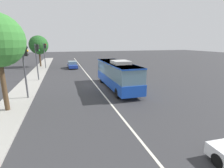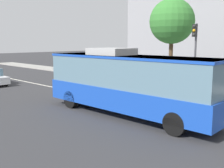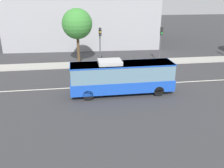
{
  "view_description": "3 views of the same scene",
  "coord_description": "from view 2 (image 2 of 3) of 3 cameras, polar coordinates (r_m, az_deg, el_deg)",
  "views": [
    {
      "loc": [
        -21.07,
        3.94,
        5.44
      ],
      "look_at": [
        -4.24,
        -1.07,
        1.0
      ],
      "focal_mm": 26.71,
      "sensor_mm": 36.0,
      "label": 1
    },
    {
      "loc": [
        6.21,
        -12.63,
        3.82
      ],
      "look_at": [
        -3.81,
        -2.17,
        1.51
      ],
      "focal_mm": 43.09,
      "sensor_mm": 36.0,
      "label": 2
    },
    {
      "loc": [
        -6.75,
        -23.71,
        9.46
      ],
      "look_at": [
        -3.62,
        -2.06,
        1.01
      ],
      "focal_mm": 38.43,
      "sensor_mm": 36.0,
      "label": 3
    }
  ],
  "objects": [
    {
      "name": "ground_plane",
      "position": [
        14.59,
        17.09,
        -6.55
      ],
      "size": [
        160.0,
        160.0,
        0.0
      ],
      "primitive_type": "plane",
      "color": "#333335"
    },
    {
      "name": "lane_centre_line",
      "position": [
        14.58,
        17.09,
        -6.52
      ],
      "size": [
        76.0,
        0.16,
        0.01
      ],
      "primitive_type": "cube",
      "color": "silver",
      "rests_on": "ground_plane"
    },
    {
      "name": "transit_bus",
      "position": [
        13.87,
        3.41,
        0.7
      ],
      "size": [
        10.02,
        2.56,
        3.46
      ],
      "rotation": [
        0.0,
        0.0,
        0.01
      ],
      "color": "#1947B7",
      "rests_on": "ground_plane"
    },
    {
      "name": "traffic_light_far_corner",
      "position": [
        22.3,
        17.17,
        7.98
      ],
      "size": [
        0.33,
        0.62,
        5.2
      ],
      "rotation": [
        0.0,
        0.0,
        -1.52
      ],
      "color": "#47474C",
      "rests_on": "ground_plane"
    },
    {
      "name": "street_tree_kerbside_left",
      "position": [
        24.77,
        12.59,
        12.8
      ],
      "size": [
        3.95,
        3.95,
        7.54
      ],
      "color": "#4C3823",
      "rests_on": "ground_plane"
    }
  ]
}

